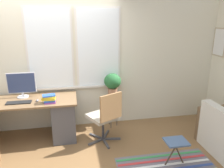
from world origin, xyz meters
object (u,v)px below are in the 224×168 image
Objects in this scene: plant_stand at (113,100)px; mouse at (37,100)px; monitor at (22,85)px; office_chair_swivel at (105,116)px; folding_stool at (176,144)px; book_stack at (49,99)px; potted_plant at (113,82)px; keyboard at (19,103)px.

mouse is at bearing -167.13° from plant_stand.
plant_stand is (1.66, 0.04, -0.43)m from monitor.
folding_stool is (0.93, -0.82, -0.16)m from office_chair_swivel.
book_stack is 1.24m from potted_plant.
plant_stand is (1.67, 0.33, -0.20)m from keyboard.
monitor is 0.37m from keyboard.
office_chair_swivel is (1.44, -0.22, -0.26)m from keyboard.
mouse is 0.17× the size of potted_plant.
potted_plant is at bearing 116.95° from folding_stool.
keyboard is at bearing 170.08° from book_stack.
book_stack is 0.57× the size of folding_stool.
office_chair_swivel is at bearing -112.56° from potted_plant.
folding_stool is at bearing -27.05° from book_stack.
plant_stand is (1.37, 0.31, -0.21)m from mouse.
potted_plant is at bearing 1.48° from monitor.
book_stack is at bearing -160.07° from potted_plant.
monitor is 0.45m from mouse.
keyboard is (-0.01, -0.29, -0.23)m from monitor.
plant_stand is 1.56m from folding_stool.
office_chair_swivel reaches higher than book_stack.
office_chair_swivel is 1.25m from folding_stool.
plant_stand is 0.36m from potted_plant.
mouse is 0.31× the size of book_stack.
potted_plant reaches higher than office_chair_swivel.
monitor reaches higher than folding_stool.
book_stack is at bearing -35.53° from office_chair_swivel.
mouse is at bearing 152.55° from book_stack.
potted_plant is (1.37, 0.31, 0.15)m from mouse.
potted_plant reaches higher than book_stack.
mouse reaches higher than plant_stand.
book_stack is (0.49, -0.38, -0.16)m from monitor.
mouse reaches higher than keyboard.
mouse is at bearing 3.86° from keyboard.
monitor is 1.71m from plant_stand.
office_chair_swivel reaches higher than mouse.
book_stack is 0.54× the size of potted_plant.
potted_plant is 1.65m from folding_stool.
folding_stool is at bearing -29.47° from monitor.
potted_plant is at bearing 11.30° from keyboard.
mouse is 0.18× the size of folding_stool.
monitor is 1.20× the size of folding_stool.
potted_plant is at bearing 19.93° from book_stack.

